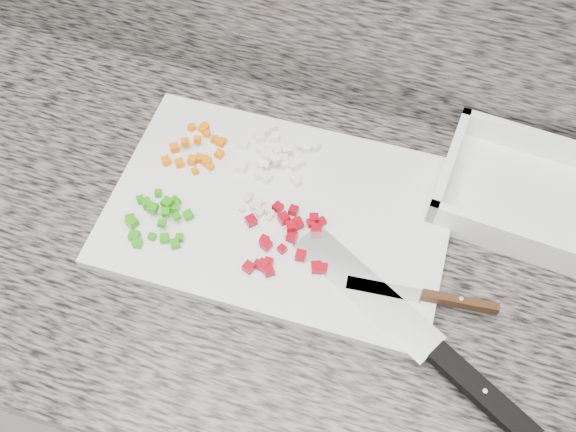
{
  "coord_description": "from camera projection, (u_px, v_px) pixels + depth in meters",
  "views": [
    {
      "loc": [
        0.19,
        1.01,
        1.7
      ],
      "look_at": [
        0.04,
        1.47,
        0.94
      ],
      "focal_mm": 40.0,
      "sensor_mm": 36.0,
      "label": 1
    }
  ],
  "objects": [
    {
      "name": "onion_pile",
      "position": [
        276.0,
        155.0,
        0.97
      ],
      "size": [
        0.12,
        0.11,
        0.02
      ],
      "color": "white",
      "rests_on": "cutting_board"
    },
    {
      "name": "cutting_board",
      "position": [
        279.0,
        212.0,
        0.94
      ],
      "size": [
        0.49,
        0.33,
        0.02
      ],
      "primitive_type": "cube",
      "rotation": [
        0.0,
        0.0,
        0.02
      ],
      "color": "white",
      "rests_on": "countertop"
    },
    {
      "name": "tray",
      "position": [
        533.0,
        198.0,
        0.94
      ],
      "size": [
        0.29,
        0.22,
        0.06
      ],
      "rotation": [
        0.0,
        0.0,
        -0.08
      ],
      "color": "white",
      "rests_on": "countertop"
    },
    {
      "name": "carrot_pile",
      "position": [
        197.0,
        149.0,
        0.98
      ],
      "size": [
        0.09,
        0.1,
        0.02
      ],
      "color": "orange",
      "rests_on": "cutting_board"
    },
    {
      "name": "countertop",
      "position": [
        255.0,
        246.0,
        0.94
      ],
      "size": [
        3.96,
        0.64,
        0.04
      ],
      "primitive_type": "cube",
      "color": "#635D57",
      "rests_on": "cabinet"
    },
    {
      "name": "red_pepper_pile",
      "position": [
        286.0,
        240.0,
        0.89
      ],
      "size": [
        0.14,
        0.12,
        0.02
      ],
      "color": "#A00211",
      "rests_on": "cutting_board"
    },
    {
      "name": "chef_knife",
      "position": [
        440.0,
        356.0,
        0.81
      ],
      "size": [
        0.36,
        0.23,
        0.02
      ],
      "rotation": [
        0.0,
        0.0,
        -0.51
      ],
      "color": "silver",
      "rests_on": "cutting_board"
    },
    {
      "name": "paring_knife",
      "position": [
        440.0,
        299.0,
        0.85
      ],
      "size": [
        0.2,
        0.03,
        0.02
      ],
      "rotation": [
        0.0,
        0.0,
        0.09
      ],
      "color": "silver",
      "rests_on": "cutting_board"
    },
    {
      "name": "green_pepper_pile",
      "position": [
        156.0,
        218.0,
        0.91
      ],
      "size": [
        0.09,
        0.1,
        0.02
      ],
      "color": "#25970D",
      "rests_on": "cutting_board"
    },
    {
      "name": "cabinet",
      "position": [
        264.0,
        354.0,
        1.32
      ],
      "size": [
        3.92,
        0.62,
        0.86
      ],
      "primitive_type": "cube",
      "color": "silver",
      "rests_on": "ground"
    },
    {
      "name": "garlic_pile",
      "position": [
        257.0,
        208.0,
        0.92
      ],
      "size": [
        0.05,
        0.05,
        0.01
      ],
      "color": "beige",
      "rests_on": "cutting_board"
    }
  ]
}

